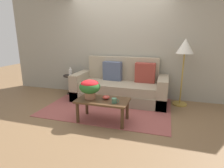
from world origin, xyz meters
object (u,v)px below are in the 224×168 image
at_px(side_table, 71,81).
at_px(floor_lamp, 185,51).
at_px(snack_bowl, 106,97).
at_px(coffee_table, 103,103).
at_px(table_vase, 70,72).
at_px(couch, 120,87).
at_px(potted_plant, 90,87).
at_px(coffee_mug, 114,101).

relative_size(side_table, floor_lamp, 0.35).
relative_size(floor_lamp, snack_bowl, 11.06).
bearing_deg(floor_lamp, side_table, -179.87).
distance_m(coffee_table, table_vase, 1.96).
bearing_deg(coffee_table, snack_bowl, 36.64).
bearing_deg(snack_bowl, coffee_table, -143.36).
relative_size(couch, table_vase, 10.92).
bearing_deg(snack_bowl, side_table, 138.06).
distance_m(couch, potted_plant, 1.30).
xyz_separation_m(floor_lamp, potted_plant, (-1.69, -1.33, -0.60)).
height_order(side_table, potted_plant, potted_plant).
bearing_deg(side_table, coffee_table, -43.80).
bearing_deg(snack_bowl, table_vase, 138.04).
height_order(coffee_table, side_table, side_table).
distance_m(floor_lamp, snack_bowl, 2.05).
height_order(potted_plant, snack_bowl, potted_plant).
xyz_separation_m(coffee_table, coffee_mug, (0.26, -0.11, 0.12)).
bearing_deg(couch, snack_bowl, -88.68).
distance_m(floor_lamp, coffee_mug, 2.02).
bearing_deg(floor_lamp, snack_bowl, -137.07).
height_order(coffee_mug, snack_bowl, coffee_mug).
xyz_separation_m(couch, coffee_table, (-0.02, -1.23, 0.02)).
xyz_separation_m(coffee_mug, table_vase, (-1.66, 1.46, 0.14)).
distance_m(side_table, coffee_mug, 2.18).
distance_m(side_table, table_vase, 0.25).
bearing_deg(snack_bowl, floor_lamp, 42.93).
xyz_separation_m(couch, potted_plant, (-0.27, -1.23, 0.32)).
height_order(side_table, coffee_mug, side_table).
bearing_deg(coffee_mug, couch, 99.86).
relative_size(coffee_mug, table_vase, 0.63).
bearing_deg(side_table, floor_lamp, 0.13).
bearing_deg(side_table, table_vase, 137.24).
bearing_deg(couch, coffee_mug, -80.14).
height_order(floor_lamp, snack_bowl, floor_lamp).
relative_size(snack_bowl, table_vase, 0.66).
xyz_separation_m(couch, snack_bowl, (0.03, -1.19, 0.13)).
distance_m(couch, floor_lamp, 1.69).
distance_m(couch, snack_bowl, 1.20).
distance_m(side_table, snack_bowl, 1.93).
relative_size(coffee_table, side_table, 1.80).
xyz_separation_m(couch, side_table, (-1.40, 0.10, 0.03)).
height_order(floor_lamp, table_vase, floor_lamp).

